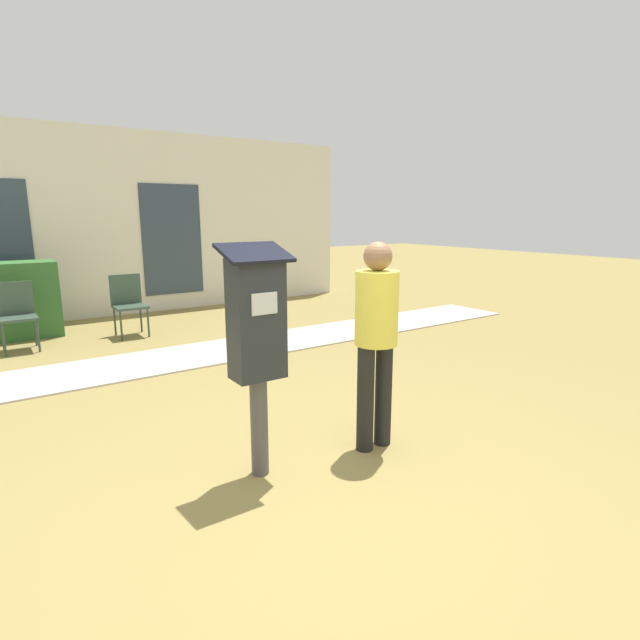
% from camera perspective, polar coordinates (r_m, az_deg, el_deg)
% --- Properties ---
extents(ground_plane, '(40.00, 40.00, 0.00)m').
position_cam_1_polar(ground_plane, '(3.39, 0.03, -19.52)').
color(ground_plane, olive).
extents(sidewalk, '(12.00, 1.10, 0.02)m').
position_cam_1_polar(sidewalk, '(6.41, -18.47, -4.57)').
color(sidewalk, '#B7B2A8').
rests_on(sidewalk, ground).
extents(building_facade, '(10.00, 0.26, 3.20)m').
position_cam_1_polar(building_facade, '(9.48, -25.05, 9.88)').
color(building_facade, silver).
rests_on(building_facade, ground).
extents(parking_meter, '(0.44, 0.31, 1.59)m').
position_cam_1_polar(parking_meter, '(3.30, -7.24, -1.30)').
color(parking_meter, '#4C4C4C').
rests_on(parking_meter, ground).
extents(person_standing, '(0.32, 0.32, 1.58)m').
position_cam_1_polar(person_standing, '(3.72, 6.43, -1.16)').
color(person_standing, black).
rests_on(person_standing, ground).
extents(outdoor_chair_left, '(0.44, 0.44, 0.90)m').
position_cam_1_polar(outdoor_chair_left, '(7.67, -31.37, 0.94)').
color(outdoor_chair_left, '#334738').
rests_on(outdoor_chair_left, ground).
extents(outdoor_chair_middle, '(0.44, 0.44, 0.90)m').
position_cam_1_polar(outdoor_chair_middle, '(7.88, -21.08, 2.15)').
color(outdoor_chair_middle, '#334738').
rests_on(outdoor_chair_middle, ground).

